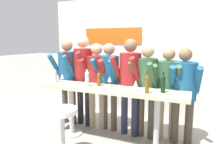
{
  "coord_description": "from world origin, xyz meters",
  "views": [
    {
      "loc": [
        1.27,
        -2.94,
        1.71
      ],
      "look_at": [
        0.0,
        0.07,
        1.21
      ],
      "focal_mm": 32.0,
      "sensor_mm": 36.0,
      "label": 1
    }
  ],
  "objects_px": {
    "person_far_left": "(68,73)",
    "person_rightmost": "(184,87)",
    "bar_stool": "(63,125)",
    "person_center_right": "(130,77)",
    "person_right": "(147,81)",
    "wine_bottle_2": "(163,83)",
    "person_center": "(109,77)",
    "person_left": "(83,70)",
    "person_far_right": "(168,84)",
    "person_center_left": "(97,77)",
    "wine_glass_2": "(62,77)",
    "wine_glass_0": "(109,79)",
    "wine_bottle_1": "(99,79)",
    "wine_glass_1": "(136,84)",
    "wine_bottle_4": "(147,84)",
    "wine_bottle_0": "(87,78)",
    "wine_bottle_3": "(55,75)",
    "tasting_table": "(110,97)"
  },
  "relations": [
    {
      "from": "person_far_left",
      "to": "person_center_left",
      "type": "distance_m",
      "value": 0.66
    },
    {
      "from": "person_right",
      "to": "wine_bottle_2",
      "type": "relative_size",
      "value": 5.34
    },
    {
      "from": "wine_bottle_2",
      "to": "wine_bottle_3",
      "type": "relative_size",
      "value": 1.19
    },
    {
      "from": "person_center_left",
      "to": "wine_bottle_3",
      "type": "bearing_deg",
      "value": -157.39
    },
    {
      "from": "person_rightmost",
      "to": "wine_glass_1",
      "type": "distance_m",
      "value": 0.84
    },
    {
      "from": "person_center",
      "to": "wine_bottle_0",
      "type": "xyz_separation_m",
      "value": [
        -0.17,
        -0.51,
        0.06
      ]
    },
    {
      "from": "bar_stool",
      "to": "person_center_right",
      "type": "xyz_separation_m",
      "value": [
        0.68,
        1.06,
        0.58
      ]
    },
    {
      "from": "bar_stool",
      "to": "person_left",
      "type": "xyz_separation_m",
      "value": [
        -0.32,
        1.14,
        0.63
      ]
    },
    {
      "from": "tasting_table",
      "to": "person_center_right",
      "type": "xyz_separation_m",
      "value": [
        0.21,
        0.39,
        0.29
      ]
    },
    {
      "from": "person_far_right",
      "to": "person_rightmost",
      "type": "xyz_separation_m",
      "value": [
        0.26,
        -0.05,
        -0.0
      ]
    },
    {
      "from": "wine_bottle_2",
      "to": "wine_glass_0",
      "type": "distance_m",
      "value": 0.88
    },
    {
      "from": "person_far_left",
      "to": "wine_bottle_3",
      "type": "relative_size",
      "value": 6.7
    },
    {
      "from": "wine_glass_2",
      "to": "wine_bottle_2",
      "type": "bearing_deg",
      "value": 1.19
    },
    {
      "from": "person_center",
      "to": "person_right",
      "type": "height_order",
      "value": "person_center"
    },
    {
      "from": "wine_glass_0",
      "to": "wine_bottle_2",
      "type": "bearing_deg",
      "value": -2.79
    },
    {
      "from": "person_far_left",
      "to": "person_rightmost",
      "type": "bearing_deg",
      "value": 3.14
    },
    {
      "from": "person_center_left",
      "to": "wine_bottle_4",
      "type": "xyz_separation_m",
      "value": [
        1.1,
        -0.54,
        0.07
      ]
    },
    {
      "from": "wine_bottle_4",
      "to": "person_center_right",
      "type": "bearing_deg",
      "value": 130.0
    },
    {
      "from": "person_center",
      "to": "person_right",
      "type": "distance_m",
      "value": 0.73
    },
    {
      "from": "person_rightmost",
      "to": "wine_glass_2",
      "type": "relative_size",
      "value": 9.08
    },
    {
      "from": "person_center_left",
      "to": "wine_bottle_0",
      "type": "distance_m",
      "value": 0.5
    },
    {
      "from": "bar_stool",
      "to": "person_far_left",
      "type": "height_order",
      "value": "person_far_left"
    },
    {
      "from": "wine_bottle_1",
      "to": "wine_glass_2",
      "type": "height_order",
      "value": "wine_bottle_1"
    },
    {
      "from": "wine_bottle_3",
      "to": "person_far_left",
      "type": "bearing_deg",
      "value": 85.71
    },
    {
      "from": "person_left",
      "to": "wine_bottle_3",
      "type": "relative_size",
      "value": 7.01
    },
    {
      "from": "wine_bottle_3",
      "to": "wine_glass_0",
      "type": "relative_size",
      "value": 1.47
    },
    {
      "from": "person_center_left",
      "to": "wine_bottle_1",
      "type": "bearing_deg",
      "value": -64.4
    },
    {
      "from": "person_far_left",
      "to": "wine_bottle_4",
      "type": "xyz_separation_m",
      "value": [
        1.75,
        -0.52,
        0.02
      ]
    },
    {
      "from": "person_rightmost",
      "to": "wine_bottle_1",
      "type": "relative_size",
      "value": 5.87
    },
    {
      "from": "person_center_right",
      "to": "person_far_right",
      "type": "xyz_separation_m",
      "value": [
        0.64,
        0.09,
        -0.1
      ]
    },
    {
      "from": "person_center_left",
      "to": "wine_glass_2",
      "type": "distance_m",
      "value": 0.65
    },
    {
      "from": "person_right",
      "to": "person_far_left",
      "type": "bearing_deg",
      "value": -169.04
    },
    {
      "from": "wine_bottle_2",
      "to": "wine_glass_1",
      "type": "distance_m",
      "value": 0.4
    },
    {
      "from": "wine_bottle_2",
      "to": "person_center",
      "type": "bearing_deg",
      "value": 157.6
    },
    {
      "from": "wine_bottle_2",
      "to": "wine_glass_1",
      "type": "relative_size",
      "value": 1.75
    },
    {
      "from": "person_rightmost",
      "to": "wine_bottle_1",
      "type": "xyz_separation_m",
      "value": [
        -1.35,
        -0.37,
        0.1
      ]
    },
    {
      "from": "wine_bottle_2",
      "to": "wine_glass_0",
      "type": "xyz_separation_m",
      "value": [
        -0.88,
        0.04,
        -0.01
      ]
    },
    {
      "from": "person_rightmost",
      "to": "wine_glass_1",
      "type": "relative_size",
      "value": 9.08
    },
    {
      "from": "bar_stool",
      "to": "wine_glass_2",
      "type": "distance_m",
      "value": 0.98
    },
    {
      "from": "person_far_left",
      "to": "person_center_left",
      "type": "relative_size",
      "value": 1.04
    },
    {
      "from": "person_rightmost",
      "to": "wine_bottle_4",
      "type": "relative_size",
      "value": 5.0
    },
    {
      "from": "bar_stool",
      "to": "wine_bottle_4",
      "type": "relative_size",
      "value": 2.33
    },
    {
      "from": "person_far_left",
      "to": "wine_bottle_2",
      "type": "height_order",
      "value": "person_far_left"
    },
    {
      "from": "person_left",
      "to": "wine_bottle_4",
      "type": "relative_size",
      "value": 5.68
    },
    {
      "from": "person_center_right",
      "to": "wine_glass_2",
      "type": "bearing_deg",
      "value": -152.02
    },
    {
      "from": "person_left",
      "to": "person_center_left",
      "type": "relative_size",
      "value": 1.09
    },
    {
      "from": "person_center",
      "to": "wine_bottle_1",
      "type": "bearing_deg",
      "value": -89.63
    },
    {
      "from": "person_far_left",
      "to": "wine_bottle_2",
      "type": "relative_size",
      "value": 5.62
    },
    {
      "from": "person_far_right",
      "to": "wine_bottle_0",
      "type": "xyz_separation_m",
      "value": [
        -1.25,
        -0.55,
        0.11
      ]
    },
    {
      "from": "wine_bottle_2",
      "to": "wine_bottle_0",
      "type": "bearing_deg",
      "value": -176.61
    }
  ]
}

